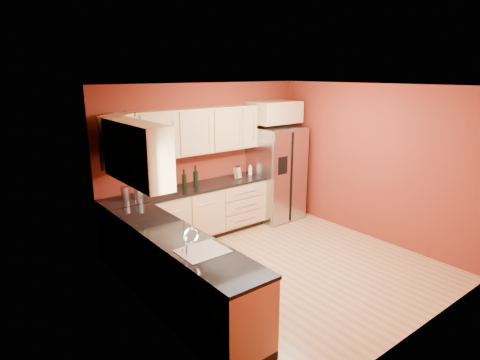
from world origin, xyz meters
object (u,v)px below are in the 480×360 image
object	(u,v)px
wine_bottle_a	(196,176)
knife_block	(237,173)
canister_left	(125,193)
soap_dispenser	(250,170)
refrigerator	(276,173)

from	to	relation	value
wine_bottle_a	knife_block	xyz separation A→B (m)	(0.89, 0.01, -0.08)
canister_left	soap_dispenser	size ratio (longest dim) A/B	1.03
canister_left	knife_block	distance (m)	2.10
soap_dispenser	refrigerator	bearing A→B (deg)	-11.98
refrigerator	wine_bottle_a	bearing A→B (deg)	178.09
canister_left	soap_dispenser	xyz separation A→B (m)	(2.43, 0.02, -0.00)
refrigerator	wine_bottle_a	size ratio (longest dim) A/B	4.91
canister_left	knife_block	world-z (taller)	canister_left
refrigerator	canister_left	world-z (taller)	refrigerator
refrigerator	soap_dispenser	bearing A→B (deg)	168.02
refrigerator	canister_left	size ratio (longest dim) A/B	8.74
soap_dispenser	knife_block	bearing A→B (deg)	-172.35
refrigerator	canister_left	bearing A→B (deg)	178.22
knife_block	soap_dispenser	distance (m)	0.33
refrigerator	canister_left	xyz separation A→B (m)	(-2.98, 0.09, 0.13)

